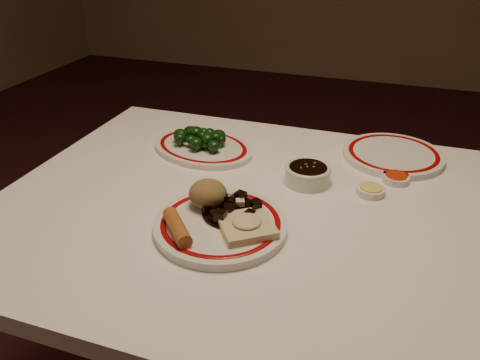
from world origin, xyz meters
name	(u,v)px	position (x,y,z in m)	size (l,w,h in m)	color
dining_table	(267,239)	(0.00, 0.00, 0.66)	(1.20, 0.90, 0.75)	white
main_plate	(221,225)	(-0.07, -0.12, 0.76)	(0.27, 0.27, 0.02)	silver
rice_mound	(208,193)	(-0.11, -0.07, 0.80)	(0.08, 0.08, 0.06)	olive
spring_roll	(177,227)	(-0.13, -0.18, 0.78)	(0.03, 0.03, 0.11)	#AF642B
fried_wonton	(247,225)	(-0.01, -0.13, 0.78)	(0.14, 0.14, 0.03)	beige
stirfry_heap	(231,209)	(-0.06, -0.08, 0.78)	(0.13, 0.13, 0.03)	black
broccoli_plate	(203,147)	(-0.24, 0.21, 0.76)	(0.34, 0.31, 0.02)	silver
broccoli_pile	(205,137)	(-0.24, 0.21, 0.79)	(0.15, 0.10, 0.05)	#23471C
soy_bowl	(308,175)	(0.06, 0.13, 0.77)	(0.11, 0.11, 0.04)	silver
sweet_sour_dish	(396,178)	(0.26, 0.20, 0.76)	(0.06, 0.06, 0.02)	silver
mustard_dish	(371,190)	(0.21, 0.12, 0.76)	(0.06, 0.06, 0.02)	silver
far_plate	(393,155)	(0.25, 0.33, 0.76)	(0.29, 0.29, 0.02)	silver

